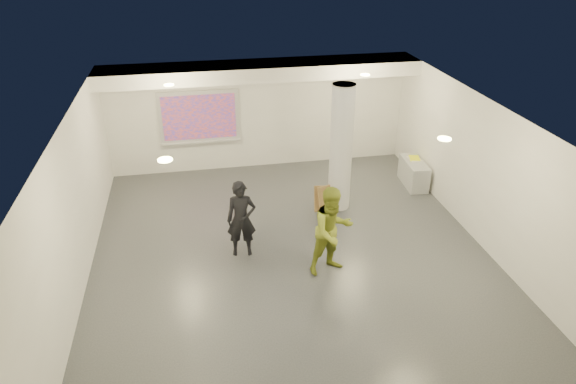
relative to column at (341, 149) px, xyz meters
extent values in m
cube|color=#36393E|center=(-1.50, -1.80, -1.50)|extent=(8.00, 9.00, 0.01)
cube|color=white|center=(-1.50, -1.80, 1.50)|extent=(8.00, 9.00, 0.01)
cube|color=silver|center=(-1.50, 2.70, 0.00)|extent=(8.00, 0.01, 3.00)
cube|color=silver|center=(-1.50, -6.30, 0.00)|extent=(8.00, 0.01, 3.00)
cube|color=silver|center=(-5.50, -1.80, 0.00)|extent=(0.01, 9.00, 3.00)
cube|color=silver|center=(2.50, -1.80, 0.00)|extent=(0.01, 9.00, 3.00)
cube|color=white|center=(-1.50, 2.15, 1.32)|extent=(8.00, 1.10, 0.36)
cylinder|color=#FDF486|center=(-3.70, 0.70, 1.48)|extent=(0.22, 0.22, 0.02)
cylinder|color=#FDF486|center=(0.70, 0.70, 1.48)|extent=(0.22, 0.22, 0.02)
cylinder|color=#FDF486|center=(-3.70, -3.30, 1.48)|extent=(0.22, 0.22, 0.02)
cylinder|color=#FDF486|center=(0.70, -3.30, 1.48)|extent=(0.22, 0.22, 0.02)
cylinder|color=silver|center=(0.00, 0.00, 0.00)|extent=(0.52, 0.52, 3.00)
cube|color=silver|center=(-3.10, 2.66, 0.05)|extent=(2.10, 0.06, 1.40)
cube|color=#102EBE|center=(-3.10, 2.62, 0.05)|extent=(1.90, 0.01, 1.20)
cube|color=silver|center=(-3.10, 2.60, -0.65)|extent=(2.10, 0.08, 0.04)
cube|color=#989B9D|center=(2.22, 0.75, -1.17)|extent=(0.55, 1.16, 0.66)
cube|color=silver|center=(2.26, 0.88, -0.83)|extent=(0.31, 0.38, 0.02)
cube|color=#F4FF10|center=(2.27, 0.91, -0.83)|extent=(0.32, 0.39, 0.03)
cube|color=olive|center=(-0.27, -0.14, -1.18)|extent=(0.61, 0.37, 0.64)
cube|color=olive|center=(-0.34, -0.12, -1.20)|extent=(0.59, 0.33, 0.60)
imported|color=black|center=(-2.48, -1.55, -0.69)|extent=(0.62, 0.43, 1.62)
imported|color=olive|center=(-0.85, -2.45, -0.60)|extent=(1.03, 0.90, 1.79)
camera|label=1|loc=(-3.22, -10.38, 4.55)|focal=32.00mm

